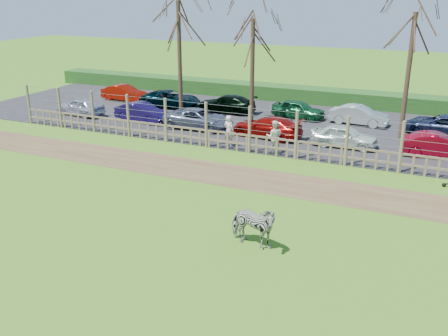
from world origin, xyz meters
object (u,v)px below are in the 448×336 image
at_px(visitor_a, 229,131).
at_px(zebra, 252,226).
at_px(car_12, 442,125).
at_px(tree_right, 412,46).
at_px(car_10, 298,109).
at_px(car_1, 142,112).
at_px(car_3, 267,127).
at_px(car_2, 199,119).
at_px(car_8, 171,99).
at_px(car_0, 80,106).
at_px(car_4, 344,136).
at_px(tree_left, 179,32).
at_px(visitor_b, 274,137).
at_px(car_9, 226,104).
at_px(car_7, 124,93).
at_px(car_11, 359,115).
at_px(tree_mid, 253,46).
at_px(car_5, 438,145).
at_px(crow, 444,185).

bearing_deg(visitor_a, zebra, 130.44).
bearing_deg(car_12, tree_right, -44.87).
distance_m(visitor_a, car_10, 7.83).
xyz_separation_m(car_1, car_3, (8.61, -0.14, 0.00)).
relative_size(car_2, car_8, 1.00).
bearing_deg(car_12, zebra, -9.91).
bearing_deg(car_0, car_3, 96.64).
xyz_separation_m(tree_right, car_12, (2.11, 1.63, -4.60)).
height_order(car_0, car_4, same).
bearing_deg(car_10, tree_left, 124.96).
distance_m(zebra, visitor_b, 10.21).
height_order(tree_left, tree_right, tree_left).
distance_m(visitor_a, car_1, 7.80).
bearing_deg(car_0, car_9, 125.07).
relative_size(car_7, car_10, 1.03).
bearing_deg(car_11, visitor_a, 147.74).
distance_m(visitor_a, car_3, 2.89).
relative_size(visitor_a, car_0, 0.49).
distance_m(tree_mid, car_10, 5.50).
height_order(tree_mid, car_4, tree_mid).
relative_size(tree_mid, car_1, 1.87).
bearing_deg(car_9, car_11, 92.01).
bearing_deg(car_4, car_12, -46.37).
relative_size(car_8, car_9, 1.04).
distance_m(tree_right, car_1, 16.60).
height_order(tree_left, visitor_a, tree_left).
bearing_deg(car_9, car_0, -61.24).
bearing_deg(visitor_a, visitor_b, -168.71).
height_order(tree_mid, car_5, tree_mid).
bearing_deg(car_11, car_10, 93.85).
distance_m(car_5, car_9, 14.52).
xyz_separation_m(visitor_b, car_3, (-1.30, 2.65, -0.26)).
xyz_separation_m(car_4, car_9, (-9.10, 4.77, 0.00)).
height_order(car_8, car_9, same).
xyz_separation_m(tree_mid, tree_right, (9.00, 0.50, 0.37)).
relative_size(car_1, car_9, 0.88).
bearing_deg(car_3, visitor_a, -18.97).
bearing_deg(car_1, tree_mid, -66.38).
bearing_deg(car_12, car_8, -82.55).
relative_size(crow, car_10, 0.07).
distance_m(tree_mid, visitor_a, 6.38).
bearing_deg(crow, tree_left, 161.05).
distance_m(car_2, car_12, 14.38).
relative_size(tree_left, car_2, 1.82).
xyz_separation_m(crow, car_11, (-5.27, 9.13, 0.55)).
bearing_deg(visitor_a, car_11, -113.62).
relative_size(tree_left, car_4, 2.24).
distance_m(visitor_b, car_12, 10.68).
height_order(car_5, car_7, same).
bearing_deg(car_2, car_10, -45.92).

